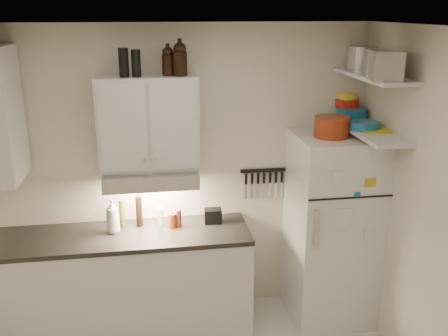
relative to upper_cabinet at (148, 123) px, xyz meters
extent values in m
cube|color=white|center=(0.30, -1.33, 0.78)|extent=(3.20, 3.00, 0.02)
cube|color=beige|center=(0.30, 0.18, -0.53)|extent=(3.20, 0.02, 2.60)
cube|color=silver|center=(-0.25, -0.14, -1.39)|extent=(2.10, 0.60, 0.88)
cube|color=black|center=(-0.25, -0.14, -0.93)|extent=(2.10, 0.62, 0.04)
cube|color=silver|center=(0.00, 0.00, 0.00)|extent=(0.80, 0.33, 0.75)
cube|color=silver|center=(0.00, -0.06, -0.44)|extent=(0.76, 0.46, 0.12)
cube|color=silver|center=(1.55, -0.18, -0.98)|extent=(0.70, 0.68, 1.70)
cube|color=silver|center=(1.75, -0.31, 0.38)|extent=(0.30, 0.95, 0.03)
cube|color=silver|center=(1.75, -0.31, -0.07)|extent=(0.30, 0.95, 0.03)
cube|color=black|center=(1.00, 0.15, -0.51)|extent=(0.42, 0.02, 0.03)
cylinder|color=maroon|center=(1.47, -0.21, -0.04)|extent=(0.30, 0.30, 0.17)
cube|color=gold|center=(1.78, -0.32, -0.08)|extent=(0.23, 0.28, 0.09)
cylinder|color=silver|center=(1.56, -0.27, -0.08)|extent=(0.07, 0.07, 0.09)
cylinder|color=silver|center=(1.80, 0.06, 0.48)|extent=(0.32, 0.32, 0.19)
cube|color=#AAAAAD|center=(1.71, -0.45, 0.49)|extent=(0.24, 0.23, 0.20)
cube|color=#AAAAAD|center=(1.68, -0.64, 0.49)|extent=(0.24, 0.24, 0.20)
cylinder|color=#176181|center=(1.74, 0.06, 0.00)|extent=(0.27, 0.27, 0.11)
cylinder|color=red|center=(1.74, 0.15, 0.09)|extent=(0.21, 0.21, 0.06)
cylinder|color=yellow|center=(1.74, 0.15, 0.15)|extent=(0.17, 0.17, 0.05)
cylinder|color=#176181|center=(1.72, -0.29, -0.02)|extent=(0.32, 0.32, 0.06)
cylinder|color=black|center=(-0.07, -0.06, 0.48)|extent=(0.09, 0.09, 0.21)
cylinder|color=black|center=(-0.16, -0.07, 0.48)|extent=(0.09, 0.09, 0.22)
imported|color=silver|center=(-0.33, -0.09, -0.74)|extent=(0.16, 0.16, 0.33)
cylinder|color=#5E2A1C|center=(0.22, -0.06, -0.83)|extent=(0.05, 0.05, 0.15)
cylinder|color=#525D17|center=(-0.26, 0.02, -0.79)|extent=(0.05, 0.05, 0.24)
cylinder|color=black|center=(-0.11, 0.01, -0.77)|extent=(0.06, 0.06, 0.27)
cylinder|color=silver|center=(0.06, -0.02, -0.83)|extent=(0.07, 0.07, 0.16)
cylinder|color=maroon|center=(0.16, -0.08, -0.84)|extent=(0.08, 0.08, 0.13)
cube|color=black|center=(0.52, -0.02, -0.84)|extent=(0.15, 0.11, 0.13)
camera|label=1|loc=(-0.01, -3.99, 0.88)|focal=40.00mm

